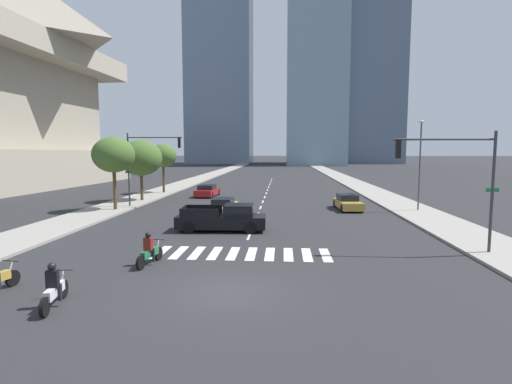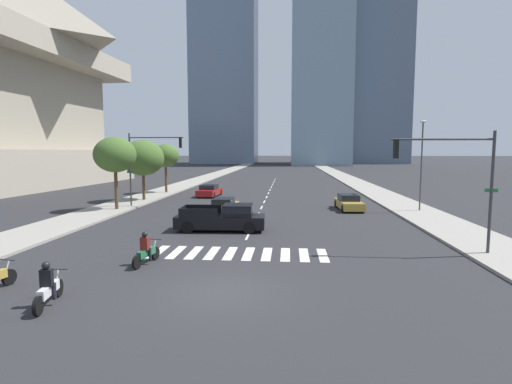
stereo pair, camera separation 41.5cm
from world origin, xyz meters
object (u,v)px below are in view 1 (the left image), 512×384
pickup_truck (226,218)px  traffic_signal_far (148,156)px  street_tree_second (141,158)px  street_tree_third (163,156)px  motorcycle_lead (150,252)px  street_lamp_east (420,158)px  street_tree_nearest (114,155)px  traffic_signal_near (455,169)px  sedan_gold_0 (223,207)px  sedan_red_2 (207,191)px  sedan_gold_1 (348,203)px  motorcycle_third (54,289)px

pickup_truck → traffic_signal_far: traffic_signal_far is taller
street_tree_second → street_tree_third: (0.00, 7.30, 0.13)m
traffic_signal_far → street_tree_second: traffic_signal_far is taller
motorcycle_lead → pickup_truck: bearing=-5.7°
pickup_truck → street_lamp_east: (14.72, 8.89, 3.58)m
street_tree_nearest → street_tree_second: size_ratio=1.02×
motorcycle_lead → traffic_signal_near: bearing=-68.2°
pickup_truck → street_tree_third: size_ratio=0.99×
pickup_truck → sedan_gold_0: bearing=97.8°
sedan_red_2 → street_tree_second: (-5.69, -4.68, 3.70)m
street_lamp_east → motorcycle_lead: bearing=-135.7°
street_lamp_east → sedan_red_2: bearing=153.3°
street_tree_second → sedan_gold_1: bearing=-12.1°
sedan_red_2 → street_tree_nearest: bearing=156.8°
street_lamp_east → street_tree_second: 25.64m
motorcycle_lead → sedan_red_2: (-2.45, 26.35, 0.02)m
motorcycle_third → traffic_signal_near: traffic_signal_near is taller
sedan_gold_0 → sedan_gold_1: bearing=-71.1°
motorcycle_third → street_tree_nearest: 21.65m
traffic_signal_near → street_tree_second: street_tree_second is taller
street_tree_third → sedan_gold_1: bearing=-30.5°
pickup_truck → street_tree_nearest: (-10.41, 7.64, 3.86)m
sedan_gold_0 → street_lamp_east: 16.46m
sedan_gold_1 → street_tree_nearest: street_tree_nearest is taller
pickup_truck → sedan_red_2: size_ratio=1.23×
sedan_red_2 → street_tree_third: 7.34m
pickup_truck → street_tree_third: bearing=114.1°
street_tree_nearest → motorcycle_lead: bearing=-62.0°
street_tree_nearest → street_tree_third: size_ratio=1.06×
pickup_truck → sedan_red_2: 19.25m
sedan_gold_0 → motorcycle_third: bearing=174.2°
street_tree_nearest → street_tree_second: 6.35m
sedan_gold_1 → motorcycle_third: bearing=-34.1°
motorcycle_lead → sedan_gold_1: (11.40, 17.47, 0.01)m
sedan_red_2 → traffic_signal_far: traffic_signal_far is taller
street_tree_nearest → sedan_red_2: bearing=62.7°
traffic_signal_far → sedan_red_2: bearing=68.2°
motorcycle_third → sedan_gold_1: size_ratio=0.48×
street_lamp_east → street_tree_third: 28.02m
pickup_truck → traffic_signal_far: (-8.27, 9.76, 3.74)m
sedan_gold_0 → traffic_signal_near: traffic_signal_near is taller
traffic_signal_far → motorcycle_third: bearing=-78.5°
street_tree_second → street_tree_third: 7.30m
sedan_gold_1 → sedan_red_2: 16.45m
street_tree_nearest → street_tree_third: (0.00, 13.64, -0.24)m
street_tree_nearest → sedan_gold_1: bearing=6.3°
traffic_signal_far → motorcycle_lead: bearing=-71.0°
traffic_signal_near → street_tree_third: bearing=-49.8°
traffic_signal_near → street_lamp_east: street_lamp_east is taller
street_tree_nearest → traffic_signal_near: bearing=-29.6°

